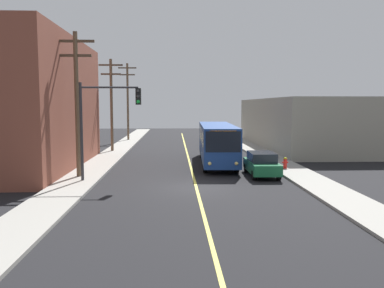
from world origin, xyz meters
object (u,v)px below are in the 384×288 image
Objects in this scene: parked_car_green at (262,164)px; traffic_signal_left_corner at (106,113)px; city_bus at (217,142)px; fire_hydrant at (285,163)px; utility_pole_mid at (111,100)px; utility_pole_near at (77,97)px; utility_pole_far at (128,98)px.

traffic_signal_left_corner reaches higher than parked_car_green.
city_bus reaches higher than fire_hydrant.
utility_pole_mid is 1.54× the size of traffic_signal_left_corner.
parked_car_green is at bearing -49.94° from utility_pole_mid.
traffic_signal_left_corner is 13.42m from fire_hydrant.
utility_pole_near is at bearing -89.62° from utility_pole_mid.
parked_car_green is at bearing -66.39° from utility_pole_far.
city_bus is 6.41m from parked_car_green.
fire_hydrant is at bearing 45.33° from parked_car_green.
traffic_signal_left_corner reaches higher than city_bus.
parked_car_green is (2.40, -5.86, -0.98)m from city_bus.
utility_pole_near is 0.91× the size of utility_pole_far.
utility_pole_far reaches higher than city_bus.
city_bus is 1.32× the size of utility_pole_near.
utility_pole_far reaches higher than parked_car_green.
utility_pole_near reaches higher than fire_hydrant.
utility_pole_near is 11.03× the size of fire_hydrant.
traffic_signal_left_corner is 7.14× the size of fire_hydrant.
utility_pole_mid is 19.52m from fire_hydrant.
parked_car_green is 0.48× the size of utility_pole_near.
fire_hydrant is (12.26, 4.00, -3.72)m from traffic_signal_left_corner.
utility_pole_far is (-12.08, 27.62, 4.89)m from parked_car_green.
utility_pole_far is at bearing 89.40° from utility_pole_mid.
parked_car_green is 3.21m from fire_hydrant.
utility_pole_mid reaches higher than fire_hydrant.
city_bus is 12.00m from utility_pole_near.
fire_hydrant is at bearing 18.08° from traffic_signal_left_corner.
city_bus is 2.76× the size of parked_car_green.
traffic_signal_left_corner is at bearing -170.20° from parked_car_green.
utility_pole_far reaches higher than utility_pole_near.
parked_car_green is at bearing 9.80° from traffic_signal_left_corner.
traffic_signal_left_corner is at bearing -34.51° from utility_pole_near.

